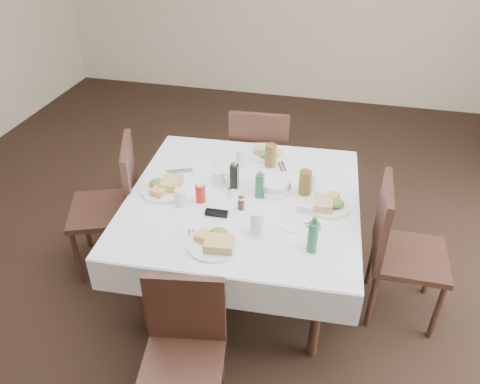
{
  "coord_description": "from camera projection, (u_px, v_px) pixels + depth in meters",
  "views": [
    {
      "loc": [
        0.77,
        -2.44,
        2.48
      ],
      "look_at": [
        0.19,
        -0.04,
        0.8
      ],
      "focal_mm": 35.0,
      "sensor_mm": 36.0,
      "label": 1
    }
  ],
  "objects": [
    {
      "name": "iced_tea_b",
      "position": [
        305.0,
        183.0,
        2.99
      ],
      "size": [
        0.08,
        0.08,
        0.17
      ],
      "color": "brown",
      "rests_on": "dining_table"
    },
    {
      "name": "meal_east",
      "position": [
        328.0,
        203.0,
        2.9
      ],
      "size": [
        0.28,
        0.28,
        0.06
      ],
      "color": "white",
      "rests_on": "dining_table"
    },
    {
      "name": "ground_plane",
      "position": [
        217.0,
        274.0,
        3.5
      ],
      "size": [
        7.0,
        7.0,
        0.0
      ],
      "primitive_type": "plane",
      "color": "black"
    },
    {
      "name": "oil_cruet_green",
      "position": [
        260.0,
        185.0,
        2.96
      ],
      "size": [
        0.05,
        0.05,
        0.21
      ],
      "color": "#236841",
      "rests_on": "dining_table"
    },
    {
      "name": "dining_table",
      "position": [
        243.0,
        206.0,
        3.04
      ],
      "size": [
        1.55,
        1.55,
        0.76
      ],
      "color": "#311912",
      "rests_on": "ground"
    },
    {
      "name": "salt_shaker",
      "position": [
        230.0,
        193.0,
        2.98
      ],
      "size": [
        0.03,
        0.03,
        0.07
      ],
      "color": "white",
      "rests_on": "dining_table"
    },
    {
      "name": "green_bottle",
      "position": [
        313.0,
        236.0,
        2.52
      ],
      "size": [
        0.06,
        0.06,
        0.22
      ],
      "color": "#236841",
      "rests_on": "dining_table"
    },
    {
      "name": "oil_cruet_dark",
      "position": [
        234.0,
        175.0,
        3.05
      ],
      "size": [
        0.05,
        0.05,
        0.21
      ],
      "color": "black",
      "rests_on": "dining_table"
    },
    {
      "name": "side_plate_a",
      "position": [
        222.0,
        164.0,
        3.33
      ],
      "size": [
        0.14,
        0.14,
        0.01
      ],
      "color": "white",
      "rests_on": "dining_table"
    },
    {
      "name": "bread_basket",
      "position": [
        273.0,
        186.0,
        3.05
      ],
      "size": [
        0.23,
        0.23,
        0.08
      ],
      "color": "silver",
      "rests_on": "dining_table"
    },
    {
      "name": "meal_south",
      "position": [
        216.0,
        241.0,
        2.6
      ],
      "size": [
        0.31,
        0.31,
        0.07
      ],
      "color": "white",
      "rests_on": "dining_table"
    },
    {
      "name": "meal_west",
      "position": [
        165.0,
        187.0,
        3.05
      ],
      "size": [
        0.31,
        0.31,
        0.07
      ],
      "color": "white",
      "rests_on": "dining_table"
    },
    {
      "name": "cutlery_w",
      "position": [
        179.0,
        171.0,
        3.25
      ],
      "size": [
        0.19,
        0.11,
        0.01
      ],
      "color": "silver",
      "rests_on": "dining_table"
    },
    {
      "name": "room_shell",
      "position": [
        208.0,
        45.0,
        2.54
      ],
      "size": [
        6.04,
        7.04,
        2.8
      ],
      "color": "beige",
      "rests_on": "ground"
    },
    {
      "name": "cutlery_n",
      "position": [
        282.0,
        166.0,
        3.31
      ],
      "size": [
        0.09,
        0.16,
        0.01
      ],
      "color": "silver",
      "rests_on": "dining_table"
    },
    {
      "name": "chair_west",
      "position": [
        116.0,
        199.0,
        3.31
      ],
      "size": [
        0.61,
        0.61,
        1.0
      ],
      "color": "#311912",
      "rests_on": "ground"
    },
    {
      "name": "chair_north",
      "position": [
        260.0,
        155.0,
        3.86
      ],
      "size": [
        0.5,
        0.5,
        0.98
      ],
      "color": "#311912",
      "rests_on": "ground"
    },
    {
      "name": "sugar_caddy",
      "position": [
        305.0,
        208.0,
        2.86
      ],
      "size": [
        0.1,
        0.06,
        0.05
      ],
      "color": "white",
      "rests_on": "dining_table"
    },
    {
      "name": "chair_south",
      "position": [
        184.0,
        345.0,
        2.38
      ],
      "size": [
        0.47,
        0.47,
        0.87
      ],
      "color": "#311912",
      "rests_on": "ground"
    },
    {
      "name": "water_n",
      "position": [
        241.0,
        158.0,
        3.29
      ],
      "size": [
        0.07,
        0.07,
        0.13
      ],
      "color": "silver",
      "rests_on": "dining_table"
    },
    {
      "name": "meal_north",
      "position": [
        266.0,
        152.0,
        3.43
      ],
      "size": [
        0.26,
        0.26,
        0.06
      ],
      "color": "white",
      "rests_on": "dining_table"
    },
    {
      "name": "water_w",
      "position": [
        180.0,
        198.0,
        2.89
      ],
      "size": [
        0.06,
        0.06,
        0.12
      ],
      "color": "silver",
      "rests_on": "dining_table"
    },
    {
      "name": "cutlery_e",
      "position": [
        307.0,
        225.0,
        2.75
      ],
      "size": [
        0.17,
        0.05,
        0.01
      ],
      "color": "silver",
      "rests_on": "dining_table"
    },
    {
      "name": "iced_tea_a",
      "position": [
        270.0,
        156.0,
        3.27
      ],
      "size": [
        0.08,
        0.08,
        0.17
      ],
      "color": "brown",
      "rests_on": "dining_table"
    },
    {
      "name": "side_plate_b",
      "position": [
        293.0,
        226.0,
        2.74
      ],
      "size": [
        0.14,
        0.14,
        0.01
      ],
      "color": "white",
      "rests_on": "dining_table"
    },
    {
      "name": "ketchup_bottle",
      "position": [
        200.0,
        193.0,
        2.93
      ],
      "size": [
        0.06,
        0.06,
        0.14
      ],
      "color": "#AB1E14",
      "rests_on": "dining_table"
    },
    {
      "name": "cutlery_s",
      "position": [
        192.0,
        239.0,
        2.65
      ],
      "size": [
        0.1,
        0.17,
        0.01
      ],
      "color": "silver",
      "rests_on": "dining_table"
    },
    {
      "name": "sunglasses",
      "position": [
        217.0,
        213.0,
        2.83
      ],
      "size": [
        0.14,
        0.05,
        0.03
      ],
      "color": "black",
      "rests_on": "dining_table"
    },
    {
      "name": "pepper_shaker",
      "position": [
        241.0,
        203.0,
        2.87
      ],
      "size": [
        0.04,
        0.04,
        0.09
      ],
      "color": "#422819",
      "rests_on": "dining_table"
    },
    {
      "name": "water_e",
      "position": [
        311.0,
        182.0,
        3.03
      ],
      "size": [
        0.06,
        0.06,
        0.12
      ],
      "color": "silver",
      "rests_on": "dining_table"
    },
    {
      "name": "water_s",
      "position": [
        257.0,
        223.0,
        2.66
      ],
      "size": [
        0.08,
        0.08,
        0.15
      ],
      "color": "silver",
      "rests_on": "dining_table"
    },
    {
      "name": "chair_east",
      "position": [
        397.0,
        244.0,
        2.93
      ],
      "size": [
        0.46,
        0.46,
        0.97
      ],
      "color": "#311912",
      "rests_on": "ground"
    },
    {
      "name": "coffee_mug",
      "position": [
        219.0,
        178.0,
        3.11
      ],
      "size": [
        0.14,
        0.13,
        0.09
      ],
      "color": "white",
      "rests_on": "dining_table"
    }
  ]
}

